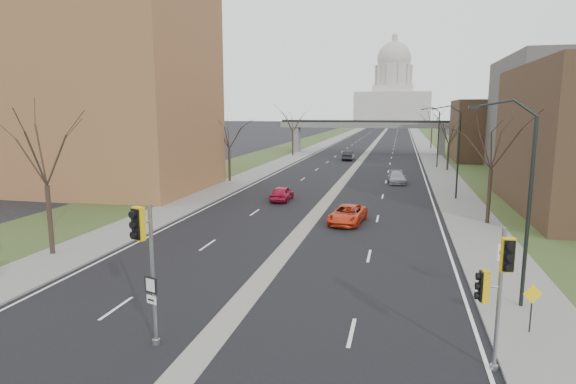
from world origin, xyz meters
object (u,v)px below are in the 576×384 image
at_px(car_left_near, 282,193).
at_px(car_left_far, 349,156).
at_px(signal_pole_median, 145,250).
at_px(speed_limit_sign, 503,263).
at_px(car_right_near, 348,214).
at_px(car_right_mid, 397,177).
at_px(signal_pole_right, 496,280).
at_px(warning_sign, 532,301).

height_order(car_left_near, car_left_far, car_left_far).
relative_size(signal_pole_median, speed_limit_sign, 1.95).
height_order(car_right_near, car_right_mid, car_right_near).
relative_size(car_left_far, car_right_near, 0.99).
bearing_deg(speed_limit_sign, car_left_near, 105.09).
xyz_separation_m(car_left_near, car_left_far, (2.10, 38.44, 0.09)).
height_order(signal_pole_median, car_right_mid, signal_pole_median).
relative_size(signal_pole_right, warning_sign, 2.54).
height_order(signal_pole_right, car_right_mid, signal_pole_right).
relative_size(signal_pole_right, speed_limit_sign, 1.80).
relative_size(signal_pole_median, car_right_near, 1.07).
relative_size(car_left_far, car_right_mid, 1.04).
bearing_deg(signal_pole_right, speed_limit_sign, 70.29).
bearing_deg(speed_limit_sign, warning_sign, -98.22).
height_order(warning_sign, car_right_mid, warning_sign).
xyz_separation_m(signal_pole_median, car_left_far, (-0.12, 66.97, -2.82)).
xyz_separation_m(signal_pole_median, car_right_near, (4.74, 20.80, -2.93)).
height_order(car_left_near, car_right_near, car_left_near).
relative_size(signal_pole_right, car_left_far, 0.99).
height_order(signal_pole_median, speed_limit_sign, signal_pole_median).
bearing_deg(signal_pole_median, car_left_far, 109.43).
distance_m(signal_pole_median, car_right_near, 21.53).
bearing_deg(car_left_near, signal_pole_median, 93.44).
distance_m(signal_pole_right, car_left_far, 67.02).
distance_m(signal_pole_right, car_right_near, 21.06).
distance_m(speed_limit_sign, car_right_mid, 35.61).
bearing_deg(signal_pole_median, speed_limit_sign, 47.32).
relative_size(speed_limit_sign, car_right_near, 0.55).
height_order(signal_pole_right, car_right_near, signal_pole_right).
bearing_deg(car_left_near, warning_sign, 121.66).
relative_size(warning_sign, car_left_near, 0.46).
relative_size(warning_sign, car_right_mid, 0.40).
bearing_deg(car_right_mid, signal_pole_median, -105.83).
distance_m(warning_sign, car_right_mid, 38.32).
bearing_deg(car_right_mid, car_left_far, 103.40).
height_order(signal_pole_right, car_left_near, signal_pole_right).
xyz_separation_m(car_right_near, car_right_mid, (3.37, 21.31, -0.00)).
xyz_separation_m(signal_pole_median, car_right_mid, (8.11, 42.11, -2.94)).
distance_m(car_left_near, car_right_near, 10.41).
xyz_separation_m(signal_pole_median, car_left_near, (-2.22, 28.53, -2.91)).
relative_size(car_left_near, car_right_near, 0.85).
bearing_deg(car_left_near, car_right_near, 131.01).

